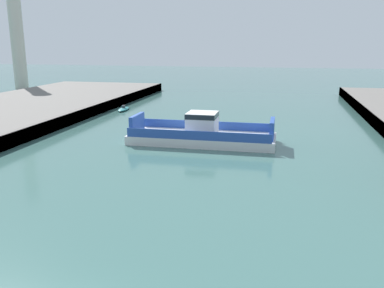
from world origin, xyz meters
The scene contains 3 objects.
chain_ferry centered at (-0.62, 34.89, 1.16)m, with size 18.17×6.54×3.89m.
moored_boat_mid_left centered at (-19.82, 56.78, 0.25)m, with size 2.22×5.40×0.97m.
smokestack_distant_a centered at (-61.17, 86.18, 16.92)m, with size 3.76×3.76×31.81m.
Camera 1 is at (8.94, -14.44, 12.32)m, focal length 38.41 mm.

